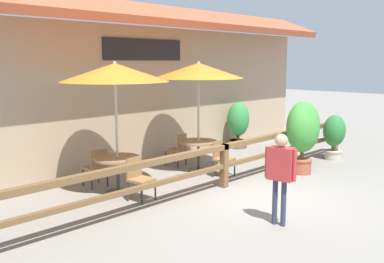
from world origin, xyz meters
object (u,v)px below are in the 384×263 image
dining_table_near (118,164)px  dining_table_middle (198,147)px  chair_middle_wallside (178,148)px  pedestrian (280,167)px  chair_near_streetside (139,177)px  patio_umbrella_middle (199,71)px  patio_umbrella_near (115,73)px  chair_middle_streetside (222,157)px  potted_plant_corner_fern (334,134)px  potted_plant_entrance_palm (303,131)px  chair_near_wallside (96,166)px  potted_plant_small_flowering (238,123)px

dining_table_near → dining_table_middle: size_ratio=1.00×
chair_middle_wallside → pedestrian: 4.54m
dining_table_middle → pedestrian: pedestrian is taller
chair_near_streetside → patio_umbrella_middle: size_ratio=0.31×
chair_near_streetside → patio_umbrella_middle: patio_umbrella_middle is taller
patio_umbrella_near → dining_table_near: 1.87m
patio_umbrella_near → chair_middle_streetside: size_ratio=3.20×
potted_plant_corner_fern → chair_near_streetside: bearing=170.2°
potted_plant_entrance_palm → chair_middle_wallside: bearing=120.4°
patio_umbrella_middle → chair_middle_streetside: patio_umbrella_middle is taller
patio_umbrella_near → chair_near_wallside: size_ratio=3.20×
chair_near_wallside → potted_plant_corner_fern: bearing=161.7°
patio_umbrella_near → potted_plant_small_flowering: 5.84m
chair_near_streetside → dining_table_middle: 2.59m
chair_near_wallside → chair_middle_wallside: 2.58m
chair_near_wallside → pedestrian: (0.92, -4.04, 0.52)m
patio_umbrella_middle → chair_middle_wallside: (0.01, 0.75, -2.01)m
dining_table_middle → potted_plant_small_flowering: size_ratio=0.65×
dining_table_middle → chair_middle_streetside: chair_middle_streetside is taller
chair_near_streetside → patio_umbrella_middle: 3.28m
chair_near_wallside → chair_middle_wallside: size_ratio=1.00×
potted_plant_corner_fern → patio_umbrella_middle: bearing=153.1°
chair_near_wallside → patio_umbrella_near: bearing=99.8°
patio_umbrella_near → patio_umbrella_middle: 2.49m
chair_middle_streetside → pedestrian: size_ratio=0.55×
chair_near_wallside → potted_plant_small_flowering: 5.58m
patio_umbrella_middle → pedestrian: patio_umbrella_middle is taller
potted_plant_entrance_palm → patio_umbrella_near: bearing=155.2°
patio_umbrella_middle → pedestrian: (-1.65, -3.44, -1.49)m
dining_table_middle → pedestrian: bearing=-115.6°
patio_umbrella_middle → chair_middle_streetside: 2.15m
patio_umbrella_middle → potted_plant_corner_fern: patio_umbrella_middle is taller
patio_umbrella_near → chair_near_streetside: size_ratio=3.20×
pedestrian → potted_plant_corner_fern: bearing=-82.3°
chair_near_wallside → chair_middle_streetside: 2.92m
dining_table_near → potted_plant_small_flowering: 5.60m
chair_near_streetside → chair_near_wallside: same height
chair_middle_wallside → potted_plant_entrance_palm: size_ratio=0.48×
patio_umbrella_near → dining_table_middle: patio_umbrella_near is taller
potted_plant_corner_fern → pedestrian: 5.47m
potted_plant_corner_fern → potted_plant_entrance_palm: size_ratio=0.70×
dining_table_middle → chair_middle_streetside: (0.02, -0.75, -0.14)m
patio_umbrella_near → potted_plant_entrance_palm: bearing=-24.8°
patio_umbrella_near → potted_plant_entrance_palm: 4.72m
dining_table_middle → potted_plant_small_flowering: (2.98, 1.12, 0.19)m
chair_near_streetside → chair_middle_wallside: same height
chair_near_streetside → chair_middle_streetside: bearing=-7.4°
chair_near_streetside → dining_table_middle: chair_near_streetside is taller
dining_table_near → patio_umbrella_middle: 3.12m
chair_middle_streetside → pedestrian: 3.22m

